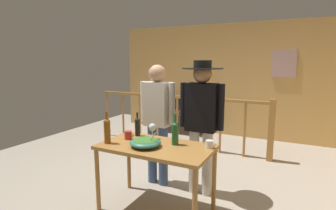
{
  "coord_description": "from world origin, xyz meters",
  "views": [
    {
      "loc": [
        1.45,
        -3.22,
        1.73
      ],
      "look_at": [
        0.04,
        -0.43,
        1.2
      ],
      "focal_mm": 28.14,
      "sensor_mm": 36.0,
      "label": 1
    }
  ],
  "objects_px": {
    "salad_bowl": "(145,142)",
    "wine_bottle_green": "(175,132)",
    "framed_picture": "(284,63)",
    "person_standing_left": "(157,115)",
    "stair_railing": "(199,116)",
    "serving_table": "(156,153)",
    "mug_white": "(209,144)",
    "tv_console": "(184,123)",
    "wine_bottle_dark": "(137,126)",
    "mug_red": "(128,135)",
    "wine_glass": "(152,128)",
    "flat_screen_tv": "(183,105)",
    "person_standing_right": "(201,115)",
    "wine_bottle_amber": "(107,130)"
  },
  "relations": [
    {
      "from": "flat_screen_tv",
      "to": "wine_glass",
      "type": "bearing_deg",
      "value": -73.36
    },
    {
      "from": "wine_glass",
      "to": "wine_bottle_green",
      "type": "distance_m",
      "value": 0.35
    },
    {
      "from": "wine_bottle_green",
      "to": "person_standing_right",
      "type": "bearing_deg",
      "value": 74.47
    },
    {
      "from": "wine_bottle_dark",
      "to": "salad_bowl",
      "type": "bearing_deg",
      "value": -45.68
    },
    {
      "from": "person_standing_right",
      "to": "person_standing_left",
      "type": "bearing_deg",
      "value": -2.37
    },
    {
      "from": "stair_railing",
      "to": "wine_bottle_dark",
      "type": "xyz_separation_m",
      "value": [
        -0.1,
        -2.0,
        0.24
      ]
    },
    {
      "from": "mug_red",
      "to": "wine_glass",
      "type": "bearing_deg",
      "value": 28.63
    },
    {
      "from": "salad_bowl",
      "to": "wine_glass",
      "type": "distance_m",
      "value": 0.31
    },
    {
      "from": "serving_table",
      "to": "person_standing_left",
      "type": "height_order",
      "value": "person_standing_left"
    },
    {
      "from": "stair_railing",
      "to": "person_standing_right",
      "type": "xyz_separation_m",
      "value": [
        0.61,
        -1.62,
        0.38
      ]
    },
    {
      "from": "mug_red",
      "to": "framed_picture",
      "type": "bearing_deg",
      "value": 66.78
    },
    {
      "from": "flat_screen_tv",
      "to": "wine_bottle_green",
      "type": "bearing_deg",
      "value": -68.07
    },
    {
      "from": "wine_bottle_green",
      "to": "wine_glass",
      "type": "bearing_deg",
      "value": 167.9
    },
    {
      "from": "stair_railing",
      "to": "mug_red",
      "type": "distance_m",
      "value": 2.19
    },
    {
      "from": "person_standing_left",
      "to": "wine_bottle_amber",
      "type": "bearing_deg",
      "value": 76.93
    },
    {
      "from": "stair_railing",
      "to": "flat_screen_tv",
      "type": "height_order",
      "value": "stair_railing"
    },
    {
      "from": "serving_table",
      "to": "wine_bottle_dark",
      "type": "distance_m",
      "value": 0.51
    },
    {
      "from": "salad_bowl",
      "to": "wine_bottle_green",
      "type": "distance_m",
      "value": 0.35
    },
    {
      "from": "flat_screen_tv",
      "to": "mug_red",
      "type": "relative_size",
      "value": 4.1
    },
    {
      "from": "flat_screen_tv",
      "to": "wine_bottle_green",
      "type": "distance_m",
      "value": 3.32
    },
    {
      "from": "wine_bottle_dark",
      "to": "mug_red",
      "type": "bearing_deg",
      "value": -96.6
    },
    {
      "from": "wine_bottle_dark",
      "to": "wine_bottle_green",
      "type": "bearing_deg",
      "value": -10.52
    },
    {
      "from": "flat_screen_tv",
      "to": "salad_bowl",
      "type": "bearing_deg",
      "value": -73.5
    },
    {
      "from": "tv_console",
      "to": "wine_bottle_amber",
      "type": "bearing_deg",
      "value": -81.4
    },
    {
      "from": "framed_picture",
      "to": "person_standing_left",
      "type": "height_order",
      "value": "framed_picture"
    },
    {
      "from": "serving_table",
      "to": "salad_bowl",
      "type": "xyz_separation_m",
      "value": [
        -0.08,
        -0.09,
        0.14
      ]
    },
    {
      "from": "mug_red",
      "to": "person_standing_right",
      "type": "bearing_deg",
      "value": 37.25
    },
    {
      "from": "wine_bottle_amber",
      "to": "mug_white",
      "type": "xyz_separation_m",
      "value": [
        1.11,
        0.37,
        -0.11
      ]
    },
    {
      "from": "stair_railing",
      "to": "tv_console",
      "type": "distance_m",
      "value": 1.33
    },
    {
      "from": "wine_bottle_green",
      "to": "mug_red",
      "type": "relative_size",
      "value": 2.87
    },
    {
      "from": "framed_picture",
      "to": "mug_red",
      "type": "bearing_deg",
      "value": -113.22
    },
    {
      "from": "salad_bowl",
      "to": "mug_white",
      "type": "distance_m",
      "value": 0.71
    },
    {
      "from": "stair_railing",
      "to": "wine_bottle_dark",
      "type": "bearing_deg",
      "value": -92.98
    },
    {
      "from": "person_standing_right",
      "to": "salad_bowl",
      "type": "bearing_deg",
      "value": 58.08
    },
    {
      "from": "stair_railing",
      "to": "mug_white",
      "type": "relative_size",
      "value": 31.1
    },
    {
      "from": "mug_red",
      "to": "person_standing_right",
      "type": "distance_m",
      "value": 0.95
    },
    {
      "from": "wine_glass",
      "to": "mug_red",
      "type": "height_order",
      "value": "wine_glass"
    },
    {
      "from": "tv_console",
      "to": "wine_bottle_dark",
      "type": "height_order",
      "value": "wine_bottle_dark"
    },
    {
      "from": "mug_white",
      "to": "person_standing_right",
      "type": "height_order",
      "value": "person_standing_right"
    },
    {
      "from": "serving_table",
      "to": "mug_white",
      "type": "relative_size",
      "value": 10.84
    },
    {
      "from": "mug_white",
      "to": "wine_glass",
      "type": "bearing_deg",
      "value": 179.0
    },
    {
      "from": "wine_glass",
      "to": "wine_bottle_amber",
      "type": "distance_m",
      "value": 0.54
    },
    {
      "from": "framed_picture",
      "to": "mug_red",
      "type": "xyz_separation_m",
      "value": [
        -1.48,
        -3.46,
        -0.84
      ]
    },
    {
      "from": "wine_glass",
      "to": "person_standing_left",
      "type": "distance_m",
      "value": 0.45
    },
    {
      "from": "flat_screen_tv",
      "to": "person_standing_right",
      "type": "bearing_deg",
      "value": -61.98
    },
    {
      "from": "framed_picture",
      "to": "tv_console",
      "type": "relative_size",
      "value": 0.64
    },
    {
      "from": "stair_railing",
      "to": "serving_table",
      "type": "relative_size",
      "value": 2.87
    },
    {
      "from": "mug_white",
      "to": "serving_table",
      "type": "bearing_deg",
      "value": -161.81
    },
    {
      "from": "flat_screen_tv",
      "to": "wine_bottle_green",
      "type": "xyz_separation_m",
      "value": [
        1.24,
        -3.07,
        0.23
      ]
    },
    {
      "from": "serving_table",
      "to": "wine_bottle_green",
      "type": "xyz_separation_m",
      "value": [
        0.18,
        0.13,
        0.23
      ]
    }
  ]
}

